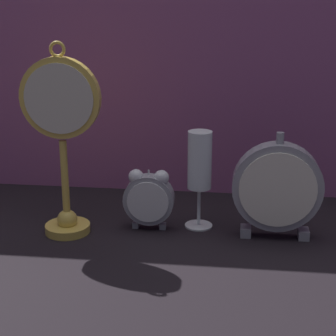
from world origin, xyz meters
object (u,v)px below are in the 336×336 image
pocket_watch_on_stand (62,137)px  champagne_flute (200,167)px  mantel_clock_silver (277,188)px  alarm_clock_twin_bell (149,197)px

pocket_watch_on_stand → champagne_flute: bearing=13.4°
pocket_watch_on_stand → mantel_clock_silver: pocket_watch_on_stand is taller
pocket_watch_on_stand → mantel_clock_silver: (0.40, 0.02, -0.09)m
mantel_clock_silver → champagne_flute: 0.15m
alarm_clock_twin_bell → champagne_flute: bearing=14.0°
champagne_flute → mantel_clock_silver: bearing=-13.4°
pocket_watch_on_stand → champagne_flute: size_ratio=1.88×
pocket_watch_on_stand → champagne_flute: (0.25, 0.06, -0.07)m
pocket_watch_on_stand → mantel_clock_silver: 0.41m
pocket_watch_on_stand → alarm_clock_twin_bell: pocket_watch_on_stand is taller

